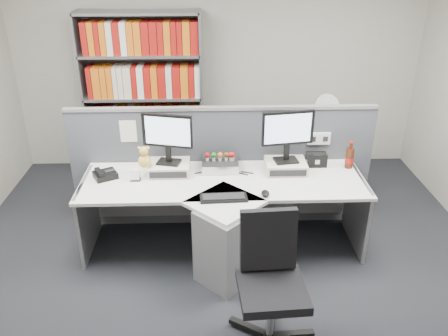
{
  "coord_description": "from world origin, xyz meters",
  "views": [
    {
      "loc": [
        -0.12,
        -2.94,
        2.68
      ],
      "look_at": [
        0.0,
        0.65,
        0.92
      ],
      "focal_mm": 37.09,
      "sensor_mm": 36.0,
      "label": 1
    }
  ],
  "objects_px": {
    "mouse": "(265,193)",
    "speaker": "(316,160)",
    "desk": "(224,217)",
    "cola_bottle": "(349,158)",
    "desk_phone": "(105,175)",
    "desk_fan": "(326,109)",
    "monitor_left": "(167,135)",
    "desk_calendar": "(135,176)",
    "filing_cabinet": "(321,160)",
    "keyboard": "(224,198)",
    "monitor_right": "(288,132)",
    "shelving_unit": "(144,100)",
    "desktop_pc": "(220,164)",
    "office_chair": "(270,278)"
  },
  "relations": [
    {
      "from": "mouse",
      "to": "speaker",
      "type": "relative_size",
      "value": 0.57
    },
    {
      "from": "desk",
      "to": "cola_bottle",
      "type": "bearing_deg",
      "value": 19.76
    },
    {
      "from": "desk_phone",
      "to": "desk_fan",
      "type": "xyz_separation_m",
      "value": [
        2.29,
        1.1,
        0.24
      ]
    },
    {
      "from": "monitor_left",
      "to": "desk_calendar",
      "type": "bearing_deg",
      "value": -153.58
    },
    {
      "from": "filing_cabinet",
      "to": "desk_fan",
      "type": "xyz_separation_m",
      "value": [
        0.0,
        -0.0,
        0.64
      ]
    },
    {
      "from": "desk",
      "to": "cola_bottle",
      "type": "relative_size",
      "value": 9.69
    },
    {
      "from": "monitor_left",
      "to": "desk_calendar",
      "type": "height_order",
      "value": "monitor_left"
    },
    {
      "from": "keyboard",
      "to": "mouse",
      "type": "relative_size",
      "value": 3.66
    },
    {
      "from": "monitor_right",
      "to": "shelving_unit",
      "type": "xyz_separation_m",
      "value": [
        -1.5,
        1.47,
        -0.14
      ]
    },
    {
      "from": "monitor_left",
      "to": "speaker",
      "type": "distance_m",
      "value": 1.45
    },
    {
      "from": "monitor_left",
      "to": "desktop_pc",
      "type": "xyz_separation_m",
      "value": [
        0.48,
        0.07,
        -0.34
      ]
    },
    {
      "from": "office_chair",
      "to": "monitor_left",
      "type": "bearing_deg",
      "value": 121.23
    },
    {
      "from": "speaker",
      "to": "desk_fan",
      "type": "xyz_separation_m",
      "value": [
        0.29,
        0.91,
        0.2
      ]
    },
    {
      "from": "monitor_left",
      "to": "desk_fan",
      "type": "xyz_separation_m",
      "value": [
        1.7,
        1.02,
        -0.12
      ]
    },
    {
      "from": "desk_calendar",
      "to": "desk_phone",
      "type": "bearing_deg",
      "value": 167.62
    },
    {
      "from": "keyboard",
      "to": "filing_cabinet",
      "type": "height_order",
      "value": "keyboard"
    },
    {
      "from": "filing_cabinet",
      "to": "office_chair",
      "type": "bearing_deg",
      "value": -111.13
    },
    {
      "from": "speaker",
      "to": "shelving_unit",
      "type": "distance_m",
      "value": 2.27
    },
    {
      "from": "cola_bottle",
      "to": "shelving_unit",
      "type": "height_order",
      "value": "shelving_unit"
    },
    {
      "from": "monitor_right",
      "to": "mouse",
      "type": "relative_size",
      "value": 4.47
    },
    {
      "from": "desk_phone",
      "to": "cola_bottle",
      "type": "xyz_separation_m",
      "value": [
        2.31,
        0.14,
        0.07
      ]
    },
    {
      "from": "speaker",
      "to": "filing_cabinet",
      "type": "relative_size",
      "value": 0.28
    },
    {
      "from": "monitor_right",
      "to": "desktop_pc",
      "type": "xyz_separation_m",
      "value": [
        -0.62,
        0.07,
        -0.35
      ]
    },
    {
      "from": "speaker",
      "to": "office_chair",
      "type": "relative_size",
      "value": 0.2
    },
    {
      "from": "monitor_right",
      "to": "desk_phone",
      "type": "height_order",
      "value": "monitor_right"
    },
    {
      "from": "mouse",
      "to": "monitor_right",
      "type": "bearing_deg",
      "value": 62.44
    },
    {
      "from": "desk_phone",
      "to": "cola_bottle",
      "type": "bearing_deg",
      "value": 3.44
    },
    {
      "from": "keyboard",
      "to": "mouse",
      "type": "bearing_deg",
      "value": 7.61
    },
    {
      "from": "mouse",
      "to": "cola_bottle",
      "type": "bearing_deg",
      "value": 31.13
    },
    {
      "from": "keyboard",
      "to": "office_chair",
      "type": "bearing_deg",
      "value": -69.1
    },
    {
      "from": "speaker",
      "to": "desk",
      "type": "bearing_deg",
      "value": -151.89
    },
    {
      "from": "desk",
      "to": "mouse",
      "type": "relative_size",
      "value": 23.47
    },
    {
      "from": "office_chair",
      "to": "desk_phone",
      "type": "bearing_deg",
      "value": 138.35
    },
    {
      "from": "mouse",
      "to": "monitor_left",
      "type": "bearing_deg",
      "value": 151.22
    },
    {
      "from": "desktop_pc",
      "to": "desk_phone",
      "type": "relative_size",
      "value": 1.33
    },
    {
      "from": "mouse",
      "to": "filing_cabinet",
      "type": "distance_m",
      "value": 1.76
    },
    {
      "from": "mouse",
      "to": "speaker",
      "type": "distance_m",
      "value": 0.8
    },
    {
      "from": "keyboard",
      "to": "speaker",
      "type": "relative_size",
      "value": 2.08
    },
    {
      "from": "desk",
      "to": "filing_cabinet",
      "type": "height_order",
      "value": "desk"
    },
    {
      "from": "mouse",
      "to": "desktop_pc",
      "type": "bearing_deg",
      "value": 124.69
    },
    {
      "from": "shelving_unit",
      "to": "office_chair",
      "type": "bearing_deg",
      "value": -66.75
    },
    {
      "from": "monitor_left",
      "to": "shelving_unit",
      "type": "xyz_separation_m",
      "value": [
        -0.4,
        1.47,
        -0.13
      ]
    },
    {
      "from": "desktop_pc",
      "to": "shelving_unit",
      "type": "bearing_deg",
      "value": 122.16
    },
    {
      "from": "monitor_left",
      "to": "office_chair",
      "type": "distance_m",
      "value": 1.65
    },
    {
      "from": "shelving_unit",
      "to": "filing_cabinet",
      "type": "distance_m",
      "value": 2.24
    },
    {
      "from": "desk",
      "to": "speaker",
      "type": "height_order",
      "value": "speaker"
    },
    {
      "from": "desk",
      "to": "monitor_right",
      "type": "relative_size",
      "value": 5.25
    },
    {
      "from": "desktop_pc",
      "to": "shelving_unit",
      "type": "xyz_separation_m",
      "value": [
        -0.88,
        1.39,
        0.21
      ]
    },
    {
      "from": "monitor_left",
      "to": "filing_cabinet",
      "type": "relative_size",
      "value": 0.68
    },
    {
      "from": "monitor_left",
      "to": "keyboard",
      "type": "distance_m",
      "value": 0.81
    }
  ]
}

